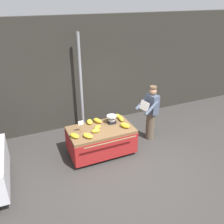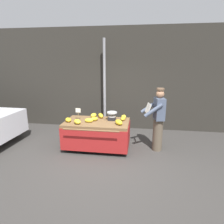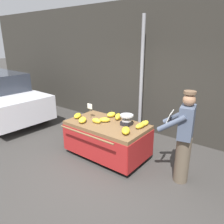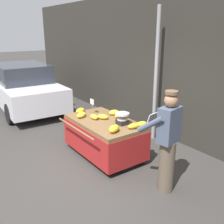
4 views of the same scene
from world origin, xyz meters
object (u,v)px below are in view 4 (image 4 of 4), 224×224
Objects in this scene: banana_bunch_3 at (94,117)px; banana_bunch_6 at (119,115)px; weighing_scale at (122,119)px; vendor_person at (167,142)px; banana_bunch_0 at (114,112)px; banana_bunch_1 at (103,117)px; banana_cart at (104,130)px; banana_bunch_4 at (80,110)px; banana_bunch_8 at (81,115)px; banana_bunch_7 at (114,129)px; banana_bunch_2 at (141,124)px; parked_car at (24,87)px; banana_bunch_5 at (134,126)px; price_sign at (92,103)px; street_pole at (156,76)px.

banana_bunch_3 is 0.76× the size of banana_bunch_6.
weighing_scale is 0.16× the size of vendor_person.
banana_bunch_1 is (0.10, -0.36, -0.00)m from banana_bunch_0.
banana_cart is 6.46× the size of banana_bunch_4.
banana_bunch_8 is at bearing -150.01° from banana_bunch_3.
banana_bunch_6 is at bearing 136.88° from banana_bunch_7.
banana_bunch_4 is 1.39m from banana_bunch_7.
banana_bunch_2 is (0.79, 0.37, -0.01)m from banana_bunch_1.
parked_car is (-3.93, -0.00, -0.10)m from banana_bunch_8.
banana_bunch_8 is at bearing -127.78° from banana_bunch_6.
banana_bunch_5 is 0.91× the size of banana_bunch_6.
banana_bunch_4 is at bearing -178.86° from banana_bunch_3.
price_sign is 0.49m from banana_bunch_1.
banana_bunch_5 is 0.07× the size of parked_car.
banana_bunch_1 is 4.31m from parked_car.
parked_car reaches higher than banana_bunch_5.
banana_bunch_7 is (0.72, -0.22, 0.01)m from banana_bunch_1.
weighing_scale is at bearing 177.50° from vendor_person.
weighing_scale is at bearing 122.14° from banana_bunch_7.
street_pole is at bearing 140.93° from vendor_person.
price_sign reaches higher than banana_bunch_7.
vendor_person is at bearing -5.74° from banana_bunch_5.
price_sign reaches higher than banana_bunch_6.
banana_bunch_3 reaches higher than banana_bunch_5.
banana_bunch_1 is at bearing -91.16° from street_pole.
banana_bunch_0 is 4.26m from parked_car.
banana_bunch_1 is at bearing 164.20° from banana_cart.
banana_bunch_5 is at bearing 7.35° from weighing_scale.
parked_car reaches higher than banana_bunch_2.
banana_bunch_1 is (-0.03, -1.48, -0.71)m from street_pole.
banana_bunch_6 is at bearing 8.24° from parked_car.
street_pole is 1.96m from banana_bunch_7.
parked_car is at bearing -175.86° from banana_bunch_1.
banana_bunch_0 is at bearing 115.37° from banana_cart.
banana_bunch_1 is at bearing 13.74° from banana_bunch_4.
weighing_scale is at bearing 17.01° from banana_bunch_1.
banana_bunch_4 is at bearing -159.99° from banana_bunch_2.
vendor_person is (1.84, 0.25, 0.03)m from banana_bunch_3.
street_pole is 11.17× the size of banana_bunch_8.
banana_bunch_3 is (-0.10, -0.15, 0.00)m from banana_bunch_1.
banana_bunch_5 is at bearing -12.05° from banana_bunch_6.
street_pole is 10.68× the size of banana_bunch_6.
banana_cart is at bearing -163.19° from banana_bunch_5.
banana_bunch_4 is 0.16× the size of vendor_person.
price_sign is at bearing -107.98° from street_pole.
weighing_scale reaches higher than banana_bunch_5.
banana_bunch_0 is at bearing 171.46° from banana_bunch_6.
price_sign is 1.27m from banana_bunch_5.
price_sign is 1.24× the size of banana_bunch_4.
banana_bunch_5 is (0.79, 0.19, -0.00)m from banana_bunch_1.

